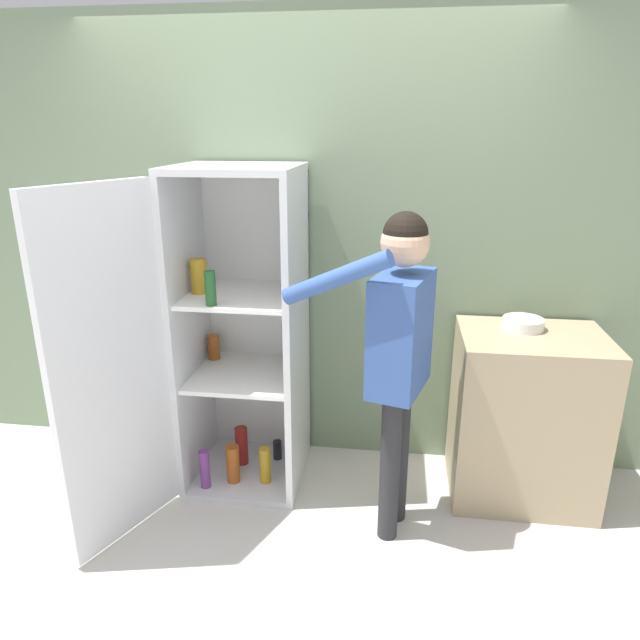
% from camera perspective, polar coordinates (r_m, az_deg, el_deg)
% --- Properties ---
extents(ground_plane, '(12.00, 12.00, 0.00)m').
position_cam_1_polar(ground_plane, '(3.00, -3.95, -21.84)').
color(ground_plane, beige).
extents(wall_back, '(7.00, 0.06, 2.55)m').
position_cam_1_polar(wall_back, '(3.31, -1.03, 7.04)').
color(wall_back, gray).
rests_on(wall_back, ground_plane).
extents(refrigerator, '(0.93, 1.21, 1.77)m').
position_cam_1_polar(refrigerator, '(3.09, -10.02, -1.93)').
color(refrigerator, silver).
rests_on(refrigerator, ground_plane).
extents(person, '(0.69, 0.49, 1.61)m').
position_cam_1_polar(person, '(2.63, 7.88, -1.64)').
color(person, '#262628').
rests_on(person, ground_plane).
extents(counter, '(0.74, 0.57, 0.93)m').
position_cam_1_polar(counter, '(3.31, 19.78, -9.05)').
color(counter, tan).
rests_on(counter, ground_plane).
extents(bowl, '(0.21, 0.21, 0.06)m').
position_cam_1_polar(bowl, '(3.19, 19.65, -0.34)').
color(bowl, white).
rests_on(bowl, counter).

